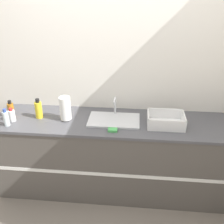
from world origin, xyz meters
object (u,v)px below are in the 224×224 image
Objects in this scene: bottle_white_spray at (12,115)px; bottle_amber at (11,110)px; sink at (114,119)px; bottle_clear at (6,118)px; dish_rack at (166,121)px; paper_towel_roll at (65,109)px; bottle_yellow at (39,109)px.

bottle_white_spray is 0.75× the size of bottle_amber.
bottle_white_spray is (-1.06, -0.10, 0.05)m from sink.
bottle_clear is 0.18m from bottle_amber.
bottle_white_spray is 0.77× the size of bottle_clear.
sink is 1.45× the size of dish_rack.
bottle_white_spray is (-1.59, -0.06, 0.02)m from dish_rack.
dish_rack is at bearing -0.78° from bottle_amber.
sink is at bearing 10.55° from bottle_clear.
sink is 0.52m from paper_towel_roll.
paper_towel_roll is at bearing 17.14° from bottle_clear.
sink is 1.10m from bottle_amber.
sink is 0.81m from bottle_yellow.
bottle_clear is at bearing -96.69° from bottle_white_spray.
bottle_amber is at bearing 179.49° from paper_towel_roll.
bottle_amber is (-0.04, 0.08, 0.02)m from bottle_white_spray.
bottle_amber reaches higher than dish_rack.
bottle_white_spray is 0.09m from bottle_amber.
sink reaches higher than bottle_white_spray.
bottle_clear is at bearing -169.45° from sink.
paper_towel_roll is 0.60m from bottle_amber.
bottle_yellow is (-0.30, 0.02, -0.04)m from paper_towel_roll.
bottle_clear reaches higher than bottle_white_spray.
bottle_amber is (-1.10, -0.02, 0.07)m from sink.
paper_towel_roll reaches higher than bottle_clear.
bottle_amber is at bearing 99.28° from bottle_clear.
paper_towel_roll is at bearing 179.07° from dish_rack.
paper_towel_roll is 0.56m from bottle_white_spray.
bottle_yellow reaches higher than sink.
paper_towel_roll is at bearing -4.07° from bottle_yellow.
bottle_amber reaches higher than bottle_clear.
dish_rack is (0.53, -0.04, 0.03)m from sink.
bottle_amber is (-1.63, 0.02, 0.04)m from dish_rack.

